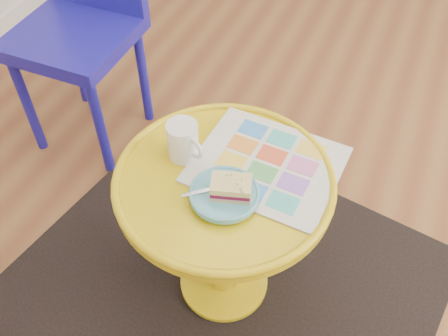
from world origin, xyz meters
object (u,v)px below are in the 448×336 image
at_px(chair, 81,12).
at_px(plate, 224,194).
at_px(side_table, 224,214).
at_px(newspaper, 267,164).
at_px(mug, 183,140).

bearing_deg(chair, plate, -36.28).
height_order(side_table, newspaper, newspaper).
relative_size(chair, newspaper, 2.53).
relative_size(side_table, newspaper, 1.54).
height_order(chair, mug, chair).
distance_m(chair, mug, 0.83).
xyz_separation_m(newspaper, plate, (-0.06, -0.15, 0.02)).
relative_size(side_table, plate, 3.31).
height_order(newspaper, mug, mug).
distance_m(newspaper, mug, 0.23).
bearing_deg(newspaper, chair, 156.75).
bearing_deg(chair, side_table, -34.26).
bearing_deg(newspaper, plate, -107.86).
bearing_deg(chair, mug, -37.27).
xyz_separation_m(side_table, newspaper, (0.08, 0.09, 0.15)).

